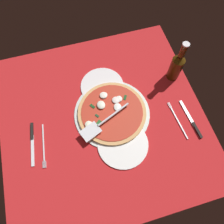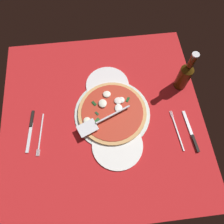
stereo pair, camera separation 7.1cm
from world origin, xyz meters
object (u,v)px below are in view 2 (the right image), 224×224
Objects in this scene: dinner_plate_right at (117,145)px; place_setting_far at (184,132)px; beer_bottle at (185,75)px; pizza at (112,112)px; pizza_server at (101,121)px; dinner_plate_left at (107,85)px; place_setting_near at (35,131)px.

place_setting_far reaches higher than dinner_plate_right.
place_setting_far is 27.81cm from beer_bottle.
pizza reaches higher than place_setting_far.
pizza_server is 1.06× the size of beer_bottle.
beer_bottle reaches higher than dinner_plate_left.
dinner_plate_right is at bearing 79.30° from place_setting_near.
place_setting_near is (-11.48, -37.76, -0.13)cm from dinner_plate_right.
beer_bottle is (-25.94, 3.94, 9.21)cm from place_setting_far.
beer_bottle is at bearing 178.90° from pizza_server.
place_setting_near is at bearing 78.28° from place_setting_far.
dinner_plate_left is 32.68cm from dinner_plate_right.
place_setting_near is (5.13, -37.16, -1.30)cm from pizza.
pizza_server is at bearing -13.92° from dinner_plate_left.
beer_bottle is at bearing 109.15° from place_setting_near.
place_setting_near is 76.54cm from beer_bottle.
place_setting_near is 70.68cm from place_setting_far.
place_setting_far is (8.92, 70.12, -0.02)cm from place_setting_near.
beer_bottle is at bearing 83.65° from dinner_plate_left.
dinner_plate_left is at bearing 126.28° from place_setting_near.
place_setting_far is 0.87× the size of beer_bottle.
dinner_plate_left and dinner_plate_right have the same top height.
place_setting_far is at bearing 66.91° from pizza.
pizza_server reaches higher than dinner_plate_right.
pizza_server is (5.09, -5.81, 2.44)cm from pizza.
pizza reaches higher than dinner_plate_right.
pizza_server reaches higher than dinner_plate_left.
place_setting_far is at bearing 94.52° from dinner_plate_right.
place_setting_far is at bearing 144.21° from pizza_server.
dinner_plate_right is 1.03× the size of place_setting_near.
pizza_server is 1.15× the size of place_setting_near.
place_setting_near is (21.19, -36.59, -0.13)cm from dinner_plate_left.
dinner_plate_left is 22.08cm from pizza_server.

